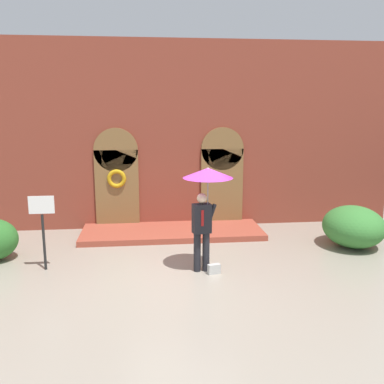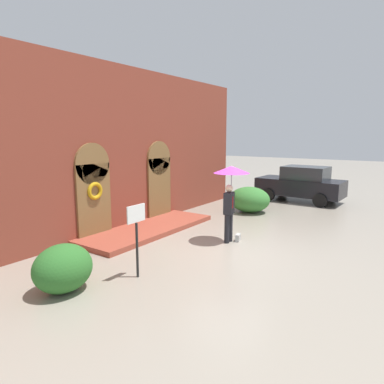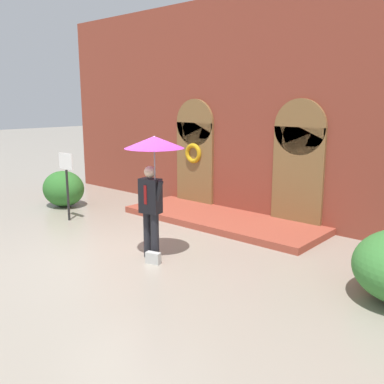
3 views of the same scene
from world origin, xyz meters
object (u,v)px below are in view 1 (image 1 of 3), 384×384
at_px(sign_post, 42,220).
at_px(shrub_right, 353,226).
at_px(person_with_umbrella, 206,188).
at_px(handbag, 214,269).

xyz_separation_m(sign_post, shrub_right, (7.77, 0.82, -0.62)).
distance_m(person_with_umbrella, handbag, 1.82).
height_order(person_with_umbrella, shrub_right, person_with_umbrella).
relative_size(person_with_umbrella, handbag, 8.44).
distance_m(handbag, shrub_right, 4.27).
distance_m(handbag, sign_post, 4.00).
height_order(handbag, sign_post, sign_post).
distance_m(sign_post, shrub_right, 7.84).
xyz_separation_m(person_with_umbrella, handbag, (0.16, -0.20, -1.80)).
bearing_deg(sign_post, person_with_umbrella, -7.37).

